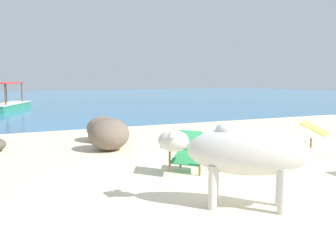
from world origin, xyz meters
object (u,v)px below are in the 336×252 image
at_px(boat_green, 6,104).
at_px(cow, 243,152).
at_px(deck_chair_far, 186,149).
at_px(deck_chair_near, 306,137).

bearing_deg(boat_green, cow, 29.68).
relative_size(cow, deck_chair_far, 1.76).
height_order(deck_chair_near, deck_chair_far, same).
height_order(cow, deck_chair_near, cow).
distance_m(cow, deck_chair_far, 1.76).
distance_m(cow, deck_chair_near, 3.40).
bearing_deg(boat_green, deck_chair_near, 41.35).
distance_m(deck_chair_near, boat_green, 14.89).
relative_size(deck_chair_near, deck_chair_far, 1.00).
bearing_deg(cow, deck_chair_near, -109.95).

